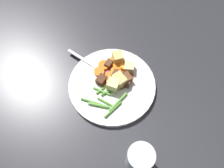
{
  "coord_description": "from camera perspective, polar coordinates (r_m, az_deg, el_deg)",
  "views": [
    {
      "loc": [
        -0.32,
        -0.09,
        0.63
      ],
      "look_at": [
        0.0,
        0.0,
        0.01
      ],
      "focal_mm": 36.63,
      "sensor_mm": 36.0,
      "label": 1
    }
  ],
  "objects": [
    {
      "name": "ground_plane",
      "position": [
        0.71,
        0.0,
        -0.55
      ],
      "size": [
        3.0,
        3.0,
        0.0
      ],
      "primitive_type": "plane",
      "color": "#2D2D33"
    },
    {
      "name": "dinner_plate",
      "position": [
        0.7,
        0.0,
        -0.28
      ],
      "size": [
        0.27,
        0.27,
        0.01
      ],
      "primitive_type": "cylinder",
      "color": "white",
      "rests_on": "ground_plane"
    },
    {
      "name": "stew_sauce",
      "position": [
        0.71,
        0.74,
        2.56
      ],
      "size": [
        0.11,
        0.11,
        0.0
      ],
      "primitive_type": "cylinder",
      "color": "#93381E",
      "rests_on": "dinner_plate"
    },
    {
      "name": "carrot_slice_0",
      "position": [
        0.72,
        -2.06,
        4.63
      ],
      "size": [
        0.04,
        0.04,
        0.01
      ],
      "primitive_type": "cylinder",
      "rotation": [
        0.0,
        0.0,
        4.66
      ],
      "color": "orange",
      "rests_on": "dinner_plate"
    },
    {
      "name": "carrot_slice_1",
      "position": [
        0.69,
        -0.38,
        0.75
      ],
      "size": [
        0.04,
        0.04,
        0.01
      ],
      "primitive_type": "cylinder",
      "rotation": [
        0.0,
        0.0,
        5.57
      ],
      "color": "orange",
      "rests_on": "dinner_plate"
    },
    {
      "name": "carrot_slice_2",
      "position": [
        0.72,
        1.34,
        4.59
      ],
      "size": [
        0.04,
        0.04,
        0.01
      ],
      "primitive_type": "cylinder",
      "rotation": [
        0.0,
        0.0,
        3.91
      ],
      "color": "orange",
      "rests_on": "dinner_plate"
    },
    {
      "name": "carrot_slice_3",
      "position": [
        0.73,
        0.29,
        5.6
      ],
      "size": [
        0.04,
        0.04,
        0.01
      ],
      "primitive_type": "cylinder",
      "rotation": [
        0.0,
        0.0,
        5.58
      ],
      "color": "orange",
      "rests_on": "dinner_plate"
    },
    {
      "name": "carrot_slice_4",
      "position": [
        0.71,
        0.93,
        3.09
      ],
      "size": [
        0.04,
        0.04,
        0.01
      ],
      "primitive_type": "cylinder",
      "rotation": [
        0.0,
        0.0,
        0.11
      ],
      "color": "orange",
      "rests_on": "dinner_plate"
    },
    {
      "name": "carrot_slice_5",
      "position": [
        0.7,
        -0.75,
        1.73
      ],
      "size": [
        0.03,
        0.03,
        0.01
      ],
      "primitive_type": "cylinder",
      "rotation": [
        0.0,
        0.0,
        4.87
      ],
      "color": "orange",
      "rests_on": "dinner_plate"
    },
    {
      "name": "carrot_slice_6",
      "position": [
        0.72,
        3.22,
        4.44
      ],
      "size": [
        0.04,
        0.04,
        0.01
      ],
      "primitive_type": "cylinder",
      "rotation": [
        0.0,
        0.0,
        6.06
      ],
      "color": "orange",
      "rests_on": "dinner_plate"
    },
    {
      "name": "carrot_slice_7",
      "position": [
        0.71,
        -3.22,
        3.01
      ],
      "size": [
        0.04,
        0.04,
        0.01
      ],
      "primitive_type": "cylinder",
      "rotation": [
        0.0,
        0.0,
        4.43
      ],
      "color": "orange",
      "rests_on": "dinner_plate"
    },
    {
      "name": "potato_chunk_0",
      "position": [
        0.71,
        4.27,
        4.15
      ],
      "size": [
        0.03,
        0.03,
        0.02
      ],
      "primitive_type": "cube",
      "rotation": [
        0.0,
        0.0,
        3.31
      ],
      "color": "#EAD68C",
      "rests_on": "dinner_plate"
    },
    {
      "name": "potato_chunk_1",
      "position": [
        0.73,
        1.44,
        6.58
      ],
      "size": [
        0.04,
        0.04,
        0.03
      ],
      "primitive_type": "cube",
      "rotation": [
        0.0,
        0.0,
        0.53
      ],
      "color": "#DBBC6B",
      "rests_on": "dinner_plate"
    },
    {
      "name": "potato_chunk_2",
      "position": [
        0.67,
        0.31,
        -0.28
      ],
      "size": [
        0.03,
        0.04,
        0.04
      ],
      "primitive_type": "cube",
      "rotation": [
        0.0,
        0.0,
        4.62
      ],
      "color": "#EAD68C",
      "rests_on": "dinner_plate"
    },
    {
      "name": "potato_chunk_3",
      "position": [
        0.68,
        1.85,
        0.95
      ],
      "size": [
        0.05,
        0.05,
        0.03
      ],
      "primitive_type": "cube",
      "rotation": [
        0.0,
        0.0,
        5.61
      ],
      "color": "#DBBC6B",
      "rests_on": "dinner_plate"
    },
    {
      "name": "meat_chunk_0",
      "position": [
        0.69,
        1.23,
        1.99
      ],
      "size": [
        0.03,
        0.03,
        0.03
      ],
      "primitive_type": "cube",
      "rotation": [
        0.0,
        0.0,
        4.53
      ],
      "color": "#56331E",
      "rests_on": "dinner_plate"
    },
    {
      "name": "meat_chunk_1",
      "position": [
        0.69,
        3.47,
        1.41
      ],
      "size": [
        0.04,
        0.04,
        0.02
      ],
      "primitive_type": "cube",
      "rotation": [
        0.0,
        0.0,
        2.4
      ],
      "color": "brown",
      "rests_on": "dinner_plate"
    },
    {
      "name": "meat_chunk_2",
      "position": [
        0.72,
        -0.83,
        5.06
      ],
      "size": [
        0.03,
        0.02,
        0.02
      ],
      "primitive_type": "cube",
      "rotation": [
        0.0,
        0.0,
        6.05
      ],
      "color": "#56331E",
      "rests_on": "dinner_plate"
    },
    {
      "name": "meat_chunk_3",
      "position": [
        0.69,
        -2.75,
        0.82
      ],
      "size": [
        0.04,
        0.03,
        0.02
      ],
      "primitive_type": "cube",
      "rotation": [
        0.0,
        0.0,
        6.0
      ],
      "color": "#4C2B19",
      "rests_on": "dinner_plate"
    },
    {
      "name": "meat_chunk_4",
      "position": [
        0.69,
        3.75,
        0.32
      ],
      "size": [
        0.03,
        0.02,
        0.02
      ],
      "primitive_type": "cube",
      "rotation": [
        0.0,
        0.0,
        6.28
      ],
      "color": "#56331E",
      "rests_on": "dinner_plate"
    },
    {
      "name": "green_bean_0",
      "position": [
        0.68,
        -2.54,
        -1.81
      ],
      "size": [
        0.02,
        0.06,
        0.01
      ],
      "primitive_type": "cylinder",
      "rotation": [
        0.0,
        1.57,
        1.42
      ],
      "color": "#66AD42",
      "rests_on": "dinner_plate"
    },
    {
      "name": "green_bean_1",
      "position": [
        0.67,
        -5.21,
        -4.44
      ],
      "size": [
        0.01,
        0.06,
        0.01
      ],
      "primitive_type": "cylinder",
      "rotation": [
        0.0,
        1.57,
        1.54
      ],
      "color": "#4C8E33",
      "rests_on": "dinner_plate"
    },
    {
      "name": "green_bean_2",
      "position": [
        0.68,
        -0.04,
        -1.72
      ],
      "size": [
        0.05,
        0.06,
        0.01
      ],
      "primitive_type": "cylinder",
      "rotation": [
        0.0,
        1.57,
        2.21
      ],
      "color": "#4C8E33",
      "rests_on": "dinner_plate"
    },
    {
      "name": "green_bean_3",
      "position": [
        0.66,
        1.51,
        -4.5
      ],
      "size": [
        0.07,
        0.04,
        0.01
      ],
      "primitive_type": "cylinder",
      "rotation": [
        0.0,
        1.57,
        2.68
      ],
      "color": "#66AD42",
      "rests_on": "dinner_plate"
    },
    {
      "name": "green_bean_4",
      "position": [
        0.67,
        -1.7,
        -4.56
      ],
      "size": [
        0.02,
        0.06,
        0.01
      ],
      "primitive_type": "cylinder",
      "rotation": [
        0.0,
        1.57,
        1.34
      ],
      "color": "#599E38",
      "rests_on": "dinner_plate"
    },
    {
      "name": "green_bean_5",
      "position": [
        0.68,
        -0.57,
        -1.83
      ],
      "size": [
        0.05,
        0.04,
        0.01
      ],
      "primitive_type": "cylinder",
      "rotation": [
        0.0,
        1.57,
        2.4
      ],
      "color": "#4C8E33",
      "rests_on": "dinner_plate"
    },
    {
      "name": "green_bean_6",
      "position": [
        0.66,
        -3.36,
        -5.31
      ],
      "size": [
        0.01,
        0.06,
        0.01
      ],
      "primitive_type": "cylinder",
      "rotation": [
        0.0,
        1.57,
        1.64
      ],
      "color": "#66AD42",
      "rests_on": "dinner_plate"
    },
    {
      "name": "green_bean_7",
      "position": [
        0.66,
        0.23,
        -6.44
      ],
      "size": [
        0.06,
        0.04,
        0.01
      ],
      "primitive_type": "cylinder",
      "rotation": [
        0.0,
        1.57,
        2.63
      ],
      "color": "#4C8E33",
      "rests_on": "dinner_plate"
    },
    {
      "name": "green_bean_8",
      "position": [
        0.69,
        -1.79,
        -0.59
      ],
      "size": [
        0.06,
        0.04,
        0.01
      ],
      "primitive_type": "cylinder",
      "rotation": [
        0.0,
        1.57,
        2.63
      ],
      "color": "#599E38",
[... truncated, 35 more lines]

